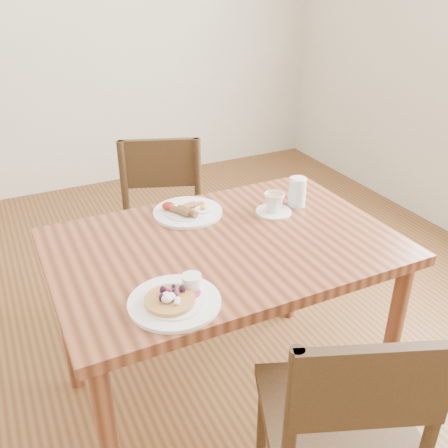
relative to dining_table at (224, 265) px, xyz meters
name	(u,v)px	position (x,y,z in m)	size (l,w,h in m)	color
ground	(224,395)	(0.00, 0.00, -0.65)	(5.00, 5.00, 0.00)	#553118
dining_table	(224,265)	(0.00, 0.00, 0.00)	(1.20, 0.80, 0.75)	brown
chair_near	(342,421)	(0.05, -0.64, -0.16)	(0.55, 0.55, 0.88)	#402A17
chair_far	(163,225)	(0.00, 0.67, -0.16)	(0.54, 0.54, 0.88)	#402A17
pancake_plate	(175,299)	(-0.28, -0.26, 0.11)	(0.27, 0.27, 0.06)	white
breakfast_plate	(187,211)	(-0.03, 0.26, 0.11)	(0.27, 0.27, 0.04)	white
teacup_saucer	(274,204)	(0.28, 0.12, 0.13)	(0.14, 0.14, 0.08)	white
water_glass	(297,192)	(0.39, 0.14, 0.16)	(0.07, 0.07, 0.12)	silver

